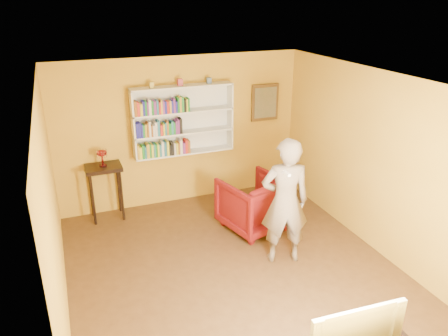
# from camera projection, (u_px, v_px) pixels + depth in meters

# --- Properties ---
(room_shell) EXTENTS (5.30, 5.80, 2.88)m
(room_shell) POSITION_uv_depth(u_px,v_px,m) (234.00, 207.00, 5.88)
(room_shell) COLOR #452C16
(room_shell) RESTS_ON ground
(bookshelf) EXTENTS (1.80, 0.29, 1.23)m
(bookshelf) POSITION_uv_depth(u_px,v_px,m) (182.00, 120.00, 7.74)
(bookshelf) COLOR silver
(bookshelf) RESTS_ON room_shell
(books_row_lower) EXTENTS (0.94, 0.19, 0.26)m
(books_row_lower) POSITION_uv_depth(u_px,v_px,m) (163.00, 149.00, 7.69)
(books_row_lower) COLOR gold
(books_row_lower) RESTS_ON bookshelf
(books_row_middle) EXTENTS (0.80, 0.18, 0.27)m
(books_row_middle) POSITION_uv_depth(u_px,v_px,m) (159.00, 128.00, 7.52)
(books_row_middle) COLOR #212096
(books_row_middle) RESTS_ON bookshelf
(books_row_upper) EXTENTS (0.95, 0.19, 0.27)m
(books_row_upper) POSITION_uv_depth(u_px,v_px,m) (162.00, 107.00, 7.41)
(books_row_upper) COLOR brown
(books_row_upper) RESTS_ON bookshelf
(ornament_left) EXTENTS (0.07, 0.07, 0.10)m
(ornament_left) POSITION_uv_depth(u_px,v_px,m) (151.00, 85.00, 7.26)
(ornament_left) COLOR gold
(ornament_left) RESTS_ON bookshelf
(ornament_centre) EXTENTS (0.09, 0.09, 0.12)m
(ornament_centre) POSITION_uv_depth(u_px,v_px,m) (180.00, 82.00, 7.42)
(ornament_centre) COLOR #A33647
(ornament_centre) RESTS_ON bookshelf
(ornament_right) EXTENTS (0.08, 0.08, 0.10)m
(ornament_right) POSITION_uv_depth(u_px,v_px,m) (209.00, 80.00, 7.60)
(ornament_right) COLOR slate
(ornament_right) RESTS_ON bookshelf
(framed_painting) EXTENTS (0.55, 0.05, 0.70)m
(framed_painting) POSITION_uv_depth(u_px,v_px,m) (265.00, 102.00, 8.28)
(framed_painting) COLOR #4F3616
(framed_painting) RESTS_ON room_shell
(console_table) EXTENTS (0.60, 0.46, 0.98)m
(console_table) POSITION_uv_depth(u_px,v_px,m) (104.00, 175.00, 7.41)
(console_table) COLOR black
(console_table) RESTS_ON ground
(ruby_lustre) EXTENTS (0.18, 0.18, 0.29)m
(ruby_lustre) POSITION_uv_depth(u_px,v_px,m) (102.00, 154.00, 7.27)
(ruby_lustre) COLOR maroon
(ruby_lustre) RESTS_ON console_table
(armchair) EXTENTS (1.18, 1.20, 0.90)m
(armchair) POSITION_uv_depth(u_px,v_px,m) (254.00, 203.00, 7.22)
(armchair) COLOR #4F050B
(armchair) RESTS_ON ground
(person) EXTENTS (0.79, 0.62, 1.89)m
(person) POSITION_uv_depth(u_px,v_px,m) (285.00, 202.00, 6.16)
(person) COLOR #706052
(person) RESTS_ON ground
(game_remote) EXTENTS (0.04, 0.15, 0.04)m
(game_remote) POSITION_uv_depth(u_px,v_px,m) (287.00, 173.00, 5.53)
(game_remote) COLOR white
(game_remote) RESTS_ON person
(television) EXTENTS (0.98, 0.18, 0.56)m
(television) POSITION_uv_depth(u_px,v_px,m) (351.00, 327.00, 4.12)
(television) COLOR black
(television) RESTS_ON tv_cabinet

